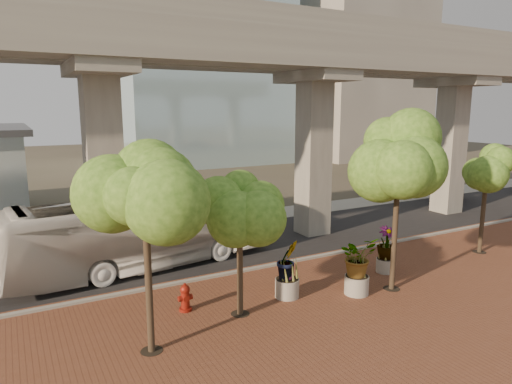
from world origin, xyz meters
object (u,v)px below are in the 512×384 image
fire_hydrant (185,298)px  planter_front (358,260)px  parked_car (449,193)px  transit_bus (145,232)px

fire_hydrant → planter_front: planter_front is taller
parked_car → planter_front: (-19.21, -10.99, 0.83)m
fire_hydrant → transit_bus: bearing=89.5°
transit_bus → fire_hydrant: transit_bus is taller
transit_bus → planter_front: 9.95m
transit_bus → fire_hydrant: bearing=173.4°
transit_bus → fire_hydrant: 5.65m
transit_bus → parked_car: (25.86, 3.60, -1.07)m
parked_car → planter_front: 22.15m
parked_car → planter_front: bearing=94.8°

